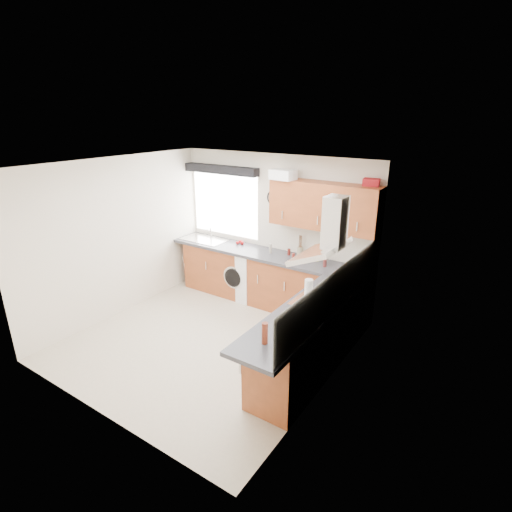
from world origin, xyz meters
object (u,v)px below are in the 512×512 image
Objects in this scene: washing_machine at (243,272)px; oven at (314,336)px; upper_cabinets at (324,206)px; extractor_hood at (327,237)px.

oven is at bearing -28.09° from washing_machine.
washing_machine reaches higher than oven.
washing_machine is (-1.42, -0.10, -1.35)m from upper_cabinets.
extractor_hood is (0.10, -0.00, 1.34)m from oven.
washing_machine is at bearing 149.45° from extractor_hood.
washing_machine is at bearing 148.19° from oven.
upper_cabinets reaches higher than extractor_hood.
oven is 2.31m from washing_machine.
extractor_hood is 2.74m from washing_machine.
upper_cabinets is at bearing 116.13° from extractor_hood.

